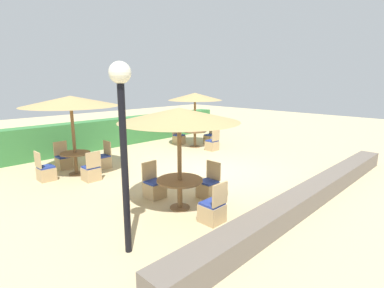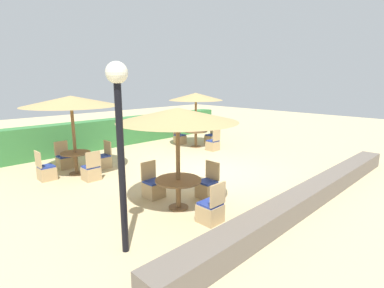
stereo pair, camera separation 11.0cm
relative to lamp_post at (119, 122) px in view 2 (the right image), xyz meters
name	(u,v)px [view 2 (the right image)]	position (x,y,z in m)	size (l,w,h in m)	color
ground_plane	(205,173)	(4.37, 2.10, -2.35)	(40.00, 40.00, 0.00)	#C6B284
hedge_row	(112,133)	(4.37, 7.95, -1.72)	(13.00, 0.70, 1.27)	#387A3D
stone_border	(310,195)	(4.37, -1.43, -2.12)	(10.00, 0.56, 0.47)	#6B6056
lamp_post	(119,122)	(0.00, 0.00, 0.00)	(0.36, 0.36, 3.32)	black
parasol_front_left	(178,115)	(1.92, 0.70, -0.11)	(2.78, 2.78, 2.41)	brown
round_table_front_left	(178,185)	(1.92, 0.70, -1.78)	(1.10, 1.10, 0.72)	brown
patio_chair_front_left_east	(207,188)	(2.92, 0.67, -2.09)	(0.46, 0.46, 0.93)	tan
patio_chair_front_left_north	(153,187)	(1.92, 1.68, -2.09)	(0.46, 0.46, 0.93)	tan
patio_chair_front_left_south	(211,211)	(1.92, -0.34, -2.09)	(0.46, 0.46, 0.93)	tan
parasol_back_left	(71,101)	(1.35, 5.04, 0.02)	(2.97, 2.97, 2.54)	brown
round_table_back_left	(76,158)	(1.35, 5.04, -1.81)	(0.94, 0.94, 0.72)	brown
patio_chair_back_left_east	(103,160)	(2.33, 5.07, -2.09)	(0.46, 0.46, 0.93)	tan
patio_chair_back_left_north	(64,161)	(1.34, 5.97, -2.09)	(0.46, 0.46, 0.93)	tan
patio_chair_back_left_west	(46,172)	(0.42, 5.10, -2.09)	(0.46, 0.46, 0.93)	tan
patio_chair_back_left_south	(91,172)	(1.40, 4.11, -2.09)	(0.46, 0.46, 0.93)	tan
parasol_back_right	(196,97)	(6.98, 5.10, -0.07)	(2.40, 2.40, 2.46)	brown
round_table_back_right	(196,134)	(6.98, 5.10, -1.76)	(1.06, 1.06, 0.75)	brown
patio_chair_back_right_south	(213,144)	(7.03, 4.08, -2.09)	(0.46, 0.46, 0.93)	tan
patio_chair_back_right_north	(180,138)	(6.93, 6.13, -2.09)	(0.46, 0.46, 0.93)	tan
patio_chair_back_right_east	(211,138)	(8.04, 5.09, -2.09)	(0.46, 0.46, 0.93)	tan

